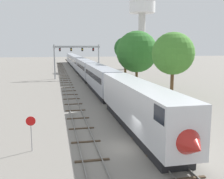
{
  "coord_description": "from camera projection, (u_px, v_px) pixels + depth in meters",
  "views": [
    {
      "loc": [
        -5.97,
        -20.52,
        8.38
      ],
      "look_at": [
        1.0,
        12.0,
        3.0
      ],
      "focal_mm": 42.84,
      "sensor_mm": 36.0,
      "label": 1
    }
  ],
  "objects": [
    {
      "name": "ground_plane",
      "position": [
        130.0,
        147.0,
        22.38
      ],
      "size": [
        400.0,
        400.0,
        0.0
      ],
      "primitive_type": "plane",
      "color": "gray"
    },
    {
      "name": "track_main",
      "position": [
        82.0,
        74.0,
        80.7
      ],
      "size": [
        2.6,
        200.0,
        0.16
      ],
      "color": "slate",
      "rests_on": "ground"
    },
    {
      "name": "track_near",
      "position": [
        67.0,
        84.0,
        60.26
      ],
      "size": [
        2.6,
        160.0,
        0.16
      ],
      "color": "slate",
      "rests_on": "ground"
    },
    {
      "name": "passenger_train",
      "position": [
        82.0,
        66.0,
        80.86
      ],
      "size": [
        3.04,
        133.54,
        4.8
      ],
      "color": "silver",
      "rests_on": "ground"
    },
    {
      "name": "signal_gantry",
      "position": [
        77.0,
        54.0,
        69.4
      ],
      "size": [
        12.1,
        0.49,
        8.89
      ],
      "color": "#999BA0",
      "rests_on": "ground"
    },
    {
      "name": "water_tower",
      "position": [
        142.0,
        13.0,
        100.04
      ],
      "size": [
        9.87,
        9.87,
        26.13
      ],
      "color": "beige",
      "rests_on": "ground"
    },
    {
      "name": "stop_sign",
      "position": [
        31.0,
        129.0,
        21.36
      ],
      "size": [
        0.76,
        0.08,
        2.88
      ],
      "color": "gray",
      "rests_on": "ground"
    },
    {
      "name": "trackside_tree_left",
      "position": [
        137.0,
        52.0,
        56.41
      ],
      "size": [
        8.76,
        8.76,
        11.66
      ],
      "color": "brown",
      "rests_on": "ground"
    },
    {
      "name": "trackside_tree_mid",
      "position": [
        125.0,
        49.0,
        61.44
      ],
      "size": [
        5.21,
        5.21,
        10.56
      ],
      "color": "brown",
      "rests_on": "ground"
    },
    {
      "name": "trackside_tree_right",
      "position": [
        173.0,
        54.0,
        43.43
      ],
      "size": [
        6.94,
        6.94,
        10.71
      ],
      "color": "brown",
      "rests_on": "ground"
    }
  ]
}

